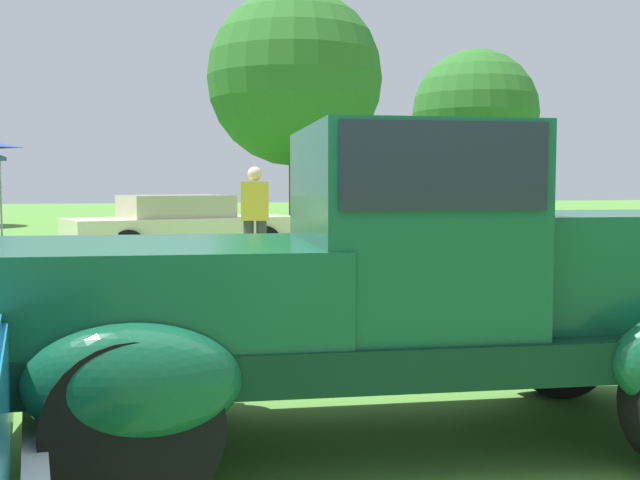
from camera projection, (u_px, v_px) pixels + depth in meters
ground_plane at (348, 480)px, 3.60m from camera, size 120.00×120.00×0.00m
feature_pickup_truck at (388, 283)px, 4.09m from camera, size 4.62×2.23×1.70m
show_car_cream at (183, 228)px, 14.38m from camera, size 4.60×2.65×1.22m
show_car_orange at (476, 223)px, 16.21m from camera, size 4.58×1.78×1.22m
spectator_near_truck at (255, 217)px, 11.71m from camera, size 0.46×0.36×1.69m
treeline_center at (295, 78)px, 27.06m from camera, size 6.26×6.26×8.36m
treeline_mid_right at (475, 113)px, 33.86m from camera, size 5.61×5.61×7.45m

